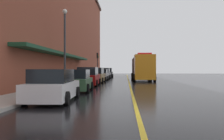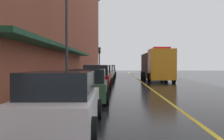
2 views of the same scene
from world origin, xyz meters
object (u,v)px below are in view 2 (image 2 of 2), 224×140
(utility_truck, at_px, (156,66))
(parked_car_5, at_px, (108,72))
(parked_car_4, at_px, (106,74))
(street_lamp_left, at_px, (67,26))
(parked_car_1, at_px, (88,86))
(parked_car_0, at_px, (61,102))
(parked_car_3, at_px, (103,75))
(parked_car_2, at_px, (97,78))
(parked_car_6, at_px, (110,71))
(parking_meter_2, at_px, (45,84))
(traffic_light_near, at_px, (100,56))
(parking_meter_0, at_px, (87,73))
(parking_meter_3, at_px, (44,84))
(parking_meter_1, at_px, (27,88))

(utility_truck, bearing_deg, parked_car_5, -139.00)
(parked_car_4, relative_size, utility_truck, 0.49)
(street_lamp_left, bearing_deg, parked_car_1, -65.30)
(parked_car_0, relative_size, parked_car_3, 1.04)
(parked_car_2, bearing_deg, parked_car_4, -0.99)
(parked_car_6, relative_size, parking_meter_2, 3.60)
(parked_car_0, relative_size, parked_car_6, 0.95)
(parked_car_2, bearing_deg, traffic_light_near, 3.19)
(parked_car_3, distance_m, utility_truck, 7.79)
(parking_meter_0, relative_size, parking_meter_3, 1.00)
(parked_car_1, relative_size, parked_car_3, 0.97)
(parked_car_1, height_order, parked_car_5, parked_car_5)
(parking_meter_0, bearing_deg, street_lamp_left, -96.07)
(parked_car_0, relative_size, parking_meter_3, 3.40)
(parked_car_3, relative_size, parked_car_5, 0.97)
(parked_car_6, height_order, traffic_light_near, traffic_light_near)
(parked_car_6, bearing_deg, parked_car_3, 178.88)
(parking_meter_1, bearing_deg, parked_car_4, 86.49)
(street_lamp_left, bearing_deg, parked_car_0, -78.85)
(parked_car_5, relative_size, parked_car_6, 0.94)
(parking_meter_0, distance_m, parking_meter_1, 14.40)
(parking_meter_0, distance_m, parking_meter_3, 12.62)
(parked_car_1, relative_size, traffic_light_near, 0.98)
(utility_truck, height_order, parking_meter_0, utility_truck)
(parked_car_0, bearing_deg, parked_car_2, -1.99)
(parked_car_4, distance_m, street_lamp_left, 14.12)
(parked_car_0, distance_m, parking_meter_2, 3.20)
(parking_meter_3, distance_m, traffic_light_near, 26.91)
(parked_car_5, relative_size, utility_truck, 0.50)
(street_lamp_left, bearing_deg, parking_meter_2, -85.01)
(parked_car_5, xyz_separation_m, parking_meter_1, (-1.33, -27.71, 0.24))
(parked_car_5, relative_size, parking_meter_2, 3.39)
(parked_car_6, bearing_deg, parking_meter_1, 176.81)
(parked_car_4, relative_size, street_lamp_left, 0.64)
(parked_car_1, distance_m, parking_meter_3, 2.99)
(parked_car_6, bearing_deg, parked_car_1, 179.19)
(parked_car_4, distance_m, traffic_light_near, 6.91)
(parked_car_5, xyz_separation_m, parking_meter_2, (-1.33, -25.83, 0.24))
(parked_car_3, height_order, street_lamp_left, street_lamp_left)
(parked_car_5, xyz_separation_m, traffic_light_near, (-1.27, 0.89, 2.34))
(parked_car_3, bearing_deg, parking_meter_1, 177.41)
(parked_car_1, distance_m, parked_car_3, 11.73)
(parked_car_6, height_order, parking_meter_2, parked_car_6)
(parked_car_0, xyz_separation_m, parked_car_6, (0.14, 34.63, 0.09))
(parked_car_0, relative_size, parked_car_4, 1.02)
(parked_car_1, xyz_separation_m, parked_car_5, (-0.07, 23.31, 0.07))
(parked_car_4, height_order, parking_meter_2, parked_car_4)
(parked_car_4, bearing_deg, parked_car_3, -179.58)
(parked_car_2, distance_m, parked_car_3, 5.80)
(parked_car_4, bearing_deg, parked_car_6, 0.17)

